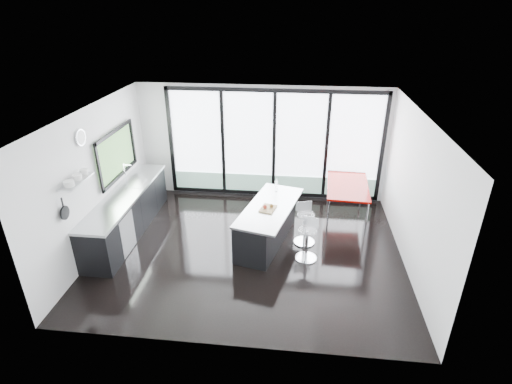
# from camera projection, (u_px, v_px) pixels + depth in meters

# --- Properties ---
(floor) EXTENTS (6.00, 5.00, 0.00)m
(floor) POSITION_uv_depth(u_px,v_px,m) (249.00, 249.00, 8.06)
(floor) COLOR black
(floor) RESTS_ON ground
(ceiling) EXTENTS (6.00, 5.00, 0.00)m
(ceiling) POSITION_uv_depth(u_px,v_px,m) (248.00, 113.00, 6.84)
(ceiling) COLOR white
(ceiling) RESTS_ON wall_back
(wall_back) EXTENTS (6.00, 0.09, 2.80)m
(wall_back) POSITION_uv_depth(u_px,v_px,m) (273.00, 149.00, 9.68)
(wall_back) COLOR silver
(wall_back) RESTS_ON ground
(wall_front) EXTENTS (6.00, 0.00, 2.80)m
(wall_front) POSITION_uv_depth(u_px,v_px,m) (225.00, 267.00, 5.22)
(wall_front) COLOR silver
(wall_front) RESTS_ON ground
(wall_left) EXTENTS (0.26, 5.00, 2.80)m
(wall_left) POSITION_uv_depth(u_px,v_px,m) (102.00, 167.00, 7.92)
(wall_left) COLOR silver
(wall_left) RESTS_ON ground
(wall_right) EXTENTS (0.00, 5.00, 2.80)m
(wall_right) POSITION_uv_depth(u_px,v_px,m) (415.00, 195.00, 7.15)
(wall_right) COLOR silver
(wall_right) RESTS_ON ground
(counter_cabinets) EXTENTS (0.69, 3.24, 1.36)m
(counter_cabinets) POSITION_uv_depth(u_px,v_px,m) (127.00, 213.00, 8.48)
(counter_cabinets) COLOR black
(counter_cabinets) RESTS_ON floor
(island) EXTENTS (1.33, 2.20, 1.09)m
(island) POSITION_uv_depth(u_px,v_px,m) (267.00, 223.00, 8.16)
(island) COLOR black
(island) RESTS_ON floor
(bar_stool_near) EXTENTS (0.54, 0.54, 0.66)m
(bar_stool_near) POSITION_uv_depth(u_px,v_px,m) (307.00, 244.00, 7.63)
(bar_stool_near) COLOR silver
(bar_stool_near) RESTS_ON floor
(bar_stool_far) EXTENTS (0.54, 0.54, 0.68)m
(bar_stool_far) POSITION_uv_depth(u_px,v_px,m) (305.00, 228.00, 8.14)
(bar_stool_far) COLOR silver
(bar_stool_far) RESTS_ON floor
(red_table) EXTENTS (0.98, 1.61, 0.84)m
(red_table) POSITION_uv_depth(u_px,v_px,m) (346.00, 202.00, 9.04)
(red_table) COLOR #870500
(red_table) RESTS_ON floor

